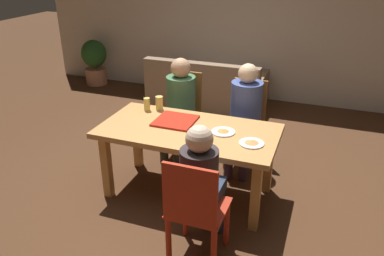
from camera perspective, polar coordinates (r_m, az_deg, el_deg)
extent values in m
plane|color=#4D2E1B|center=(4.02, -0.50, -9.57)|extent=(20.00, 20.00, 0.00)
cube|color=beige|center=(6.35, 9.78, 16.08)|extent=(7.61, 0.12, 2.67)
cube|color=tan|center=(3.67, -0.54, -0.47)|extent=(1.70, 0.86, 0.05)
cube|color=tan|center=(3.89, -12.58, -5.60)|extent=(0.08, 0.08, 0.68)
cube|color=tan|center=(3.41, 9.41, -10.10)|extent=(0.08, 0.08, 0.68)
cube|color=tan|center=(4.37, -8.13, -1.62)|extent=(0.08, 0.08, 0.68)
cube|color=tan|center=(3.95, 11.34, -4.97)|extent=(0.08, 0.08, 0.68)
cylinder|color=#B5301A|center=(3.38, -1.00, -12.56)|extent=(0.05, 0.05, 0.44)
cylinder|color=#B5301A|center=(3.29, 5.19, -13.88)|extent=(0.05, 0.05, 0.44)
cylinder|color=#B5301A|center=(3.12, -3.51, -16.34)|extent=(0.05, 0.05, 0.44)
cylinder|color=#B5301A|center=(3.03, 3.24, -17.95)|extent=(0.05, 0.05, 0.44)
cube|color=#B5301A|center=(3.05, 1.01, -11.81)|extent=(0.44, 0.43, 0.02)
cube|color=#B5301A|center=(2.76, -0.35, -10.02)|extent=(0.41, 0.03, 0.47)
cylinder|color=#2B374D|center=(3.45, 1.67, -11.45)|extent=(0.10, 0.10, 0.46)
cylinder|color=#2B374D|center=(3.42, 4.00, -11.93)|extent=(0.10, 0.10, 0.46)
cube|color=#2B374D|center=(3.15, 2.07, -9.18)|extent=(0.26, 0.34, 0.11)
cylinder|color=#362D30|center=(2.89, 1.05, -7.28)|extent=(0.29, 0.29, 0.45)
sphere|color=beige|center=(2.74, 1.10, -1.64)|extent=(0.21, 0.21, 0.21)
cylinder|color=#915C2F|center=(4.27, 9.32, -4.20)|extent=(0.04, 0.04, 0.44)
cylinder|color=#915C2F|center=(4.34, 4.97, -3.49)|extent=(0.04, 0.04, 0.44)
cylinder|color=#915C2F|center=(4.57, 10.19, -2.25)|extent=(0.04, 0.04, 0.44)
cylinder|color=#915C2F|center=(4.63, 6.12, -1.61)|extent=(0.04, 0.04, 0.44)
cube|color=#915C2F|center=(4.34, 7.82, -0.17)|extent=(0.40, 0.40, 0.02)
cube|color=#915C2F|center=(4.41, 8.58, 3.96)|extent=(0.38, 0.03, 0.52)
cylinder|color=#3F2C43|center=(4.14, 7.74, -4.91)|extent=(0.10, 0.10, 0.46)
cylinder|color=#3F2C43|center=(4.18, 5.48, -4.53)|extent=(0.10, 0.10, 0.46)
cube|color=#3F2C43|center=(4.17, 7.32, -0.37)|extent=(0.31, 0.35, 0.11)
cylinder|color=#455697|center=(4.23, 8.06, 3.59)|extent=(0.34, 0.34, 0.49)
sphere|color=beige|center=(4.11, 8.35, 8.01)|extent=(0.21, 0.21, 0.21)
cylinder|color=olive|center=(4.48, -0.53, -2.41)|extent=(0.04, 0.04, 0.44)
cylinder|color=olive|center=(4.59, -4.38, -1.74)|extent=(0.04, 0.04, 0.44)
cylinder|color=olive|center=(4.80, 1.12, -0.41)|extent=(0.04, 0.04, 0.44)
cylinder|color=olive|center=(4.91, -2.51, 0.17)|extent=(0.04, 0.04, 0.44)
cube|color=olive|center=(4.60, -1.60, 1.52)|extent=(0.39, 0.44, 0.02)
cube|color=olive|center=(4.68, -0.69, 5.44)|extent=(0.37, 0.03, 0.51)
cylinder|color=#424237|center=(4.38, -2.20, -2.94)|extent=(0.10, 0.10, 0.46)
cylinder|color=#424237|center=(4.44, -4.21, -2.59)|extent=(0.10, 0.10, 0.46)
cube|color=#424237|center=(4.42, -2.47, 1.37)|extent=(0.30, 0.36, 0.11)
cylinder|color=#46744C|center=(4.49, -1.64, 4.87)|extent=(0.34, 0.34, 0.45)
sphere|color=tan|center=(4.39, -1.70, 8.91)|extent=(0.23, 0.23, 0.23)
cube|color=red|center=(3.81, -2.50, 1.10)|extent=(0.39, 0.39, 0.02)
cylinder|color=white|center=(3.59, 4.66, -0.58)|extent=(0.22, 0.22, 0.01)
cone|color=#D0893D|center=(3.58, 4.67, -0.38)|extent=(0.11, 0.11, 0.02)
cylinder|color=white|center=(3.41, 8.85, -2.26)|extent=(0.22, 0.22, 0.01)
cone|color=#D38B4C|center=(3.40, 8.86, -2.05)|extent=(0.12, 0.12, 0.02)
cylinder|color=#DAC860|center=(4.08, -4.88, 3.69)|extent=(0.08, 0.08, 0.15)
cylinder|color=#DEC85E|center=(4.08, -6.72, 3.53)|extent=(0.07, 0.07, 0.14)
cube|color=#8F7459|center=(6.16, 2.35, 5.17)|extent=(1.78, 0.91, 0.39)
cube|color=#8F7459|center=(5.70, 1.23, 7.71)|extent=(1.78, 0.16, 0.40)
cube|color=#8F7459|center=(6.35, -4.46, 8.41)|extent=(0.20, 0.86, 0.18)
cube|color=#8F7459|center=(5.89, 9.76, 6.79)|extent=(0.20, 0.86, 0.18)
cylinder|color=#B67859|center=(7.40, -14.05, 7.48)|extent=(0.38, 0.38, 0.30)
cylinder|color=brown|center=(7.34, -14.21, 8.95)|extent=(0.05, 0.05, 0.10)
ellipsoid|color=#235220|center=(7.29, -14.40, 10.67)|extent=(0.45, 0.45, 0.49)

